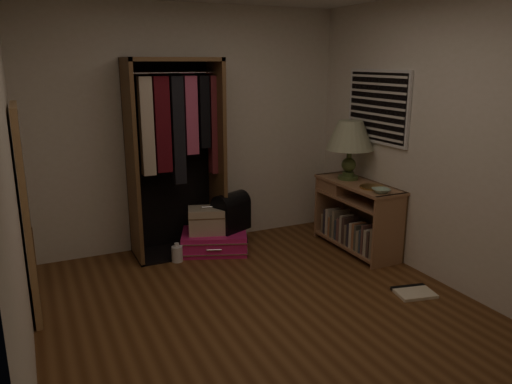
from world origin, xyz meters
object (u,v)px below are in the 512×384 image
open_wardrobe (177,141)px  pink_suitcase (214,241)px  white_jug (177,254)px  train_case (207,220)px  console_bookshelf (354,214)px  floor_mirror (26,212)px  table_lamp (350,137)px  black_bag (231,211)px

open_wardrobe → pink_suitcase: size_ratio=2.41×
open_wardrobe → white_jug: size_ratio=10.18×
open_wardrobe → white_jug: (-0.13, -0.29, -1.12)m
train_case → console_bookshelf: bearing=-3.2°
floor_mirror → white_jug: floor_mirror is taller
table_lamp → white_jug: size_ratio=3.20×
console_bookshelf → black_bag: size_ratio=2.48×
console_bookshelf → table_lamp: size_ratio=1.74×
console_bookshelf → train_case: 1.61m
console_bookshelf → black_bag: console_bookshelf is taller
console_bookshelf → white_jug: (-1.89, 0.44, -0.30)m
floor_mirror → black_bag: bearing=16.6°
train_case → floor_mirror: bearing=-142.8°
floor_mirror → white_jug: bearing=19.7°
open_wardrobe → floor_mirror: 1.71m
black_bag → white_jug: size_ratio=2.24×
open_wardrobe → train_case: (0.25, -0.16, -0.85)m
console_bookshelf → floor_mirror: bearing=-179.3°
black_bag → white_jug: black_bag is taller
console_bookshelf → floor_mirror: size_ratio=0.66×
pink_suitcase → table_lamp: table_lamp is taller
floor_mirror → table_lamp: size_ratio=2.64×
open_wardrobe → table_lamp: 1.85m
table_lamp → white_jug: (-1.89, 0.29, -1.14)m
floor_mirror → train_case: size_ratio=3.59×
white_jug → console_bookshelf: bearing=-13.2°
floor_mirror → white_jug: (1.35, 0.48, -0.76)m
open_wardrobe → floor_mirror: bearing=-152.6°
floor_mirror → train_case: 1.91m
console_bookshelf → pink_suitcase: size_ratio=1.32×
train_case → black_bag: size_ratio=1.05×
pink_suitcase → table_lamp: 1.86m
floor_mirror → black_bag: 2.13m
open_wardrobe → white_jug: open_wardrobe is taller
console_bookshelf → train_case: console_bookshelf is taller
console_bookshelf → table_lamp: table_lamp is taller
train_case → black_bag: bearing=13.9°
console_bookshelf → open_wardrobe: 2.07m
console_bookshelf → white_jug: bearing=166.8°
train_case → table_lamp: table_lamp is taller
train_case → table_lamp: bearing=2.3°
train_case → black_bag: 0.28m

